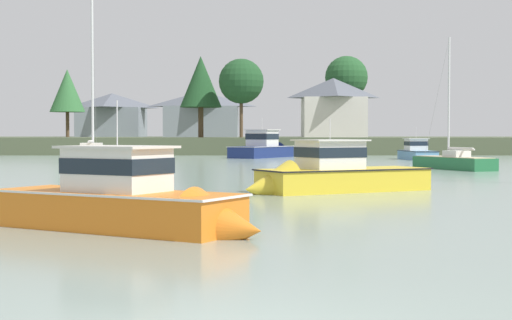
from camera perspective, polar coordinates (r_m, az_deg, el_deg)
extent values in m
cube|color=#4C563D|center=(105.15, -0.13, 1.20)|extent=(173.95, 45.57, 1.92)
cube|color=navy|center=(75.20, 0.41, 0.38)|extent=(6.56, 8.58, 1.72)
cone|color=navy|center=(78.81, 1.85, 0.45)|extent=(3.41, 3.29, 2.62)
cube|color=silver|center=(75.18, 0.41, 1.01)|extent=(6.75, 8.78, 0.05)
cube|color=silver|center=(75.27, 0.45, 1.64)|extent=(3.25, 3.31, 1.57)
cube|color=#19232D|center=(75.26, 0.45, 1.76)|extent=(3.31, 3.37, 0.57)
cube|color=beige|center=(75.27, 0.45, 2.26)|extent=(3.72, 3.75, 0.06)
cylinder|color=silver|center=(75.27, 0.45, 2.70)|extent=(0.03, 0.03, 1.11)
cube|color=#236B3D|center=(51.37, 14.44, -0.54)|extent=(4.17, 6.88, 1.32)
cube|color=#CCB78E|center=(51.34, 14.44, 0.22)|extent=(3.82, 6.43, 0.04)
cube|color=silver|center=(51.07, 14.67, 0.46)|extent=(1.62, 1.80, 0.40)
cylinder|color=silver|center=(51.81, 14.13, 4.57)|extent=(0.13, 0.13, 7.79)
cylinder|color=silver|center=(50.69, 14.99, 0.78)|extent=(1.09, 2.52, 0.11)
cylinder|color=silver|center=(50.68, 14.99, 0.84)|extent=(1.02, 2.29, 0.14)
cylinder|color=#999999|center=(52.90, 13.28, 4.49)|extent=(1.01, 2.50, 7.74)
cube|color=gold|center=(30.79, 6.53, -1.93)|extent=(7.18, 5.21, 1.40)
cone|color=gold|center=(29.05, 0.88, -2.15)|extent=(2.68, 2.77, 2.14)
cube|color=black|center=(30.75, 6.54, -0.68)|extent=(7.35, 5.36, 0.05)
cube|color=silver|center=(30.37, 5.51, 0.38)|extent=(2.77, 2.66, 1.10)
cube|color=#19232D|center=(30.37, 5.51, 0.59)|extent=(2.82, 2.72, 0.39)
cube|color=beige|center=(30.36, 5.51, 1.47)|extent=(3.13, 3.05, 0.06)
cylinder|color=silver|center=(30.36, 5.52, 2.32)|extent=(0.03, 0.03, 0.84)
cube|color=tan|center=(59.16, -12.09, -0.17)|extent=(3.66, 9.97, 1.70)
cube|color=#CCB78E|center=(59.13, -12.10, 0.67)|extent=(3.30, 9.36, 0.04)
cube|color=silver|center=(58.64, -12.14, 0.96)|extent=(1.80, 2.33, 0.58)
cylinder|color=silver|center=(60.14, -12.08, 7.05)|extent=(0.19, 0.19, 13.30)
cylinder|color=silver|center=(57.96, -12.19, 1.34)|extent=(0.67, 3.88, 0.16)
cylinder|color=silver|center=(57.95, -12.19, 1.39)|extent=(0.60, 3.49, 0.14)
cylinder|color=#999999|center=(62.07, -11.94, 6.87)|extent=(0.54, 3.88, 13.25)
cube|color=#669ECC|center=(70.45, 11.89, 0.18)|extent=(2.58, 5.93, 1.26)
cone|color=#669ECC|center=(73.21, 11.23, 0.25)|extent=(2.00, 1.78, 1.86)
cube|color=black|center=(70.43, 11.90, 0.67)|extent=(2.67, 6.06, 0.05)
cube|color=silver|center=(70.87, 11.79, 1.13)|extent=(1.82, 2.02, 1.05)
cube|color=#19232D|center=(70.87, 11.79, 1.21)|extent=(1.85, 2.06, 0.38)
cube|color=beige|center=(70.86, 11.79, 1.57)|extent=(2.10, 2.26, 0.06)
cylinder|color=silver|center=(70.86, 11.79, 2.02)|extent=(0.03, 0.03, 1.04)
cube|color=orange|center=(18.59, -10.37, -4.47)|extent=(6.36, 4.79, 1.41)
cone|color=orange|center=(16.77, -2.21, -5.12)|extent=(2.39, 2.41, 1.78)
cube|color=silver|center=(18.53, -10.38, -2.39)|extent=(6.51, 4.92, 0.05)
cube|color=silver|center=(18.46, -10.28, -0.72)|extent=(2.65, 2.44, 1.02)
cube|color=#19232D|center=(18.46, -10.28, -0.41)|extent=(2.70, 2.49, 0.37)
cube|color=beige|center=(18.45, -10.29, 0.96)|extent=(3.00, 2.79, 0.06)
cylinder|color=silver|center=(18.45, -10.30, 2.72)|extent=(0.03, 0.03, 1.08)
sphere|color=#1E8C47|center=(66.88, 16.68, -0.03)|extent=(0.49, 0.49, 0.49)
torus|color=#333338|center=(66.88, 16.69, 0.21)|extent=(0.12, 0.12, 0.02)
sphere|color=yellow|center=(48.45, -11.39, -0.72)|extent=(0.38, 0.38, 0.38)
torus|color=#333338|center=(48.44, -11.39, -0.45)|extent=(0.12, 0.12, 0.02)
cylinder|color=brown|center=(89.90, -4.14, 3.55)|extent=(0.62, 0.62, 5.83)
cone|color=#1E4723|center=(90.07, -4.14, 5.83)|extent=(4.89, 4.89, 5.97)
cylinder|color=brown|center=(86.18, -1.12, 3.41)|extent=(0.39, 0.39, 5.18)
sphere|color=#1E4723|center=(86.36, -1.12, 5.88)|extent=(5.04, 5.04, 5.04)
cylinder|color=brown|center=(100.56, -13.85, 3.18)|extent=(0.44, 0.44, 5.31)
cone|color=#336B38|center=(100.69, -13.87, 5.04)|extent=(4.45, 4.45, 5.44)
cylinder|color=brown|center=(101.54, 6.71, 3.56)|extent=(0.59, 0.59, 6.57)
sphere|color=#235128|center=(101.77, 6.72, 6.12)|extent=(5.61, 5.61, 5.61)
cube|color=gray|center=(113.88, -10.66, 2.76)|extent=(9.02, 8.88, 4.20)
pyramid|color=#565B66|center=(113.98, -10.67, 4.36)|extent=(9.75, 9.59, 2.15)
cube|color=gray|center=(103.92, -4.07, 2.85)|extent=(9.75, 6.66, 4.11)
pyramid|color=#565B66|center=(104.01, -4.07, 4.55)|extent=(10.53, 7.19, 2.05)
cube|color=silver|center=(97.73, 5.75, 3.16)|extent=(7.76, 7.28, 4.97)
pyramid|color=#565B66|center=(97.89, 5.76, 5.35)|extent=(8.38, 7.87, 2.51)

